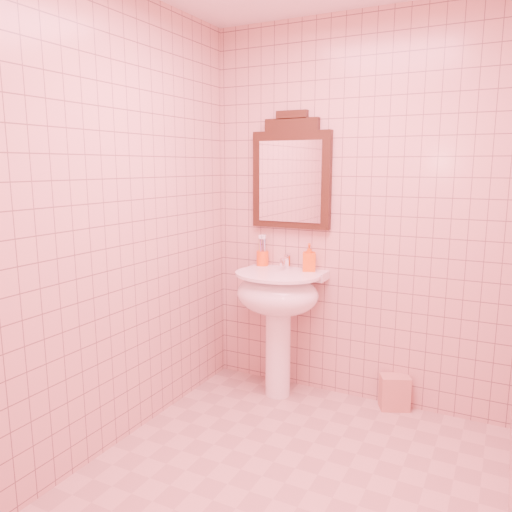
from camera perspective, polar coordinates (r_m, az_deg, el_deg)
The scene contains 8 objects.
floor at distance 2.74m, azimuth 3.28°, elevation -24.48°, with size 2.20×2.20×0.00m, color tan.
back_wall at distance 3.31m, azimuth 11.25°, elevation 4.66°, with size 2.00×0.02×2.50m, color #CB958D.
pedestal_sink at distance 3.35m, azimuth 2.51°, elevation -5.32°, with size 0.58×0.58×0.86m.
faucet at distance 3.41m, azimuth 3.50°, elevation -0.58°, with size 0.04×0.16×0.11m.
mirror at distance 3.41m, azimuth 4.05°, elevation 9.25°, with size 0.56×0.06×0.78m.
toothbrush_cup at distance 3.53m, azimuth 0.75°, elevation -0.21°, with size 0.08×0.08×0.20m.
soap_dispenser at distance 3.36m, azimuth 6.09°, elevation -0.16°, with size 0.08×0.09×0.19m, color #E35913.
towel at distance 3.48m, azimuth 15.55°, elevation -14.77°, with size 0.18×0.12×0.22m, color tan.
Camera 1 is at (0.90, -2.07, 1.56)m, focal length 35.00 mm.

